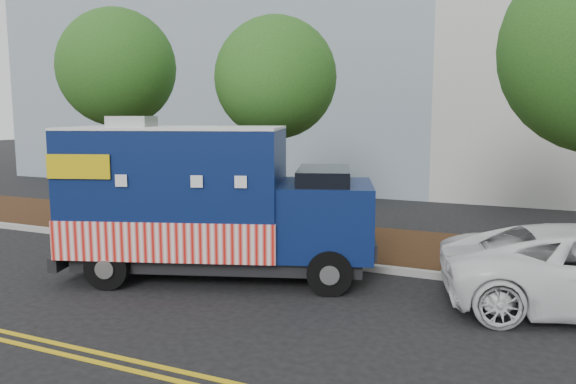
% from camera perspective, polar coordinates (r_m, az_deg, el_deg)
% --- Properties ---
extents(ground, '(120.00, 120.00, 0.00)m').
position_cam_1_polar(ground, '(12.50, -5.41, -8.22)').
color(ground, black).
rests_on(ground, ground).
extents(curb, '(120.00, 0.18, 0.15)m').
position_cam_1_polar(curb, '(13.67, -2.48, -6.45)').
color(curb, '#9E9E99').
rests_on(curb, ground).
extents(mulch_strip, '(120.00, 4.00, 0.15)m').
position_cam_1_polar(mulch_strip, '(15.52, 1.03, -4.70)').
color(mulch_strip, black).
rests_on(mulch_strip, ground).
extents(centerline_near, '(120.00, 0.10, 0.01)m').
position_cam_1_polar(centerline_near, '(9.13, -19.88, -14.85)').
color(centerline_near, gold).
rests_on(centerline_near, ground).
extents(centerline_far, '(120.00, 0.10, 0.01)m').
position_cam_1_polar(centerline_far, '(8.97, -21.03, -15.34)').
color(centerline_far, gold).
rests_on(centerline_far, ground).
extents(tree_a, '(3.54, 3.54, 6.62)m').
position_cam_1_polar(tree_a, '(18.10, -16.97, 11.92)').
color(tree_a, '#38281C').
rests_on(tree_a, ground).
extents(tree_b, '(3.32, 3.32, 6.10)m').
position_cam_1_polar(tree_b, '(15.54, -1.27, 11.46)').
color(tree_b, '#38281C').
rests_on(tree_b, ground).
extents(sign_post, '(0.06, 0.06, 2.40)m').
position_cam_1_polar(sign_post, '(16.91, -18.13, -0.17)').
color(sign_post, '#473828').
rests_on(sign_post, ground).
extents(food_truck, '(6.89, 4.34, 3.43)m').
position_cam_1_polar(food_truck, '(12.05, -8.49, -1.31)').
color(food_truck, black).
rests_on(food_truck, ground).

